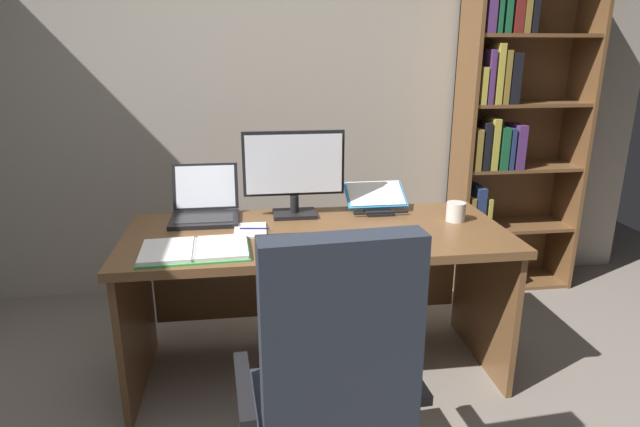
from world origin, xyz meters
name	(u,v)px	position (x,y,z in m)	size (l,w,h in m)	color
wall_back	(288,98)	(0.00, 1.99, 1.27)	(4.86, 0.12, 2.55)	#A89E8E
desk	(315,264)	(0.04, 0.93, 0.55)	(1.80, 0.77, 0.76)	brown
bookshelf	(506,140)	(1.39, 1.74, 1.01)	(0.81, 0.34, 2.07)	brown
office_chair	(333,406)	(-0.03, -0.06, 0.46)	(0.64, 0.60, 1.09)	black
monitor	(294,173)	(-0.04, 1.10, 0.98)	(0.51, 0.16, 0.44)	black
laptop	(205,208)	(-0.50, 1.11, 0.81)	(0.33, 0.34, 0.25)	black
keyboard	(303,241)	(-0.04, 0.69, 0.77)	(0.42, 0.15, 0.02)	black
computer_mouse	(369,236)	(0.26, 0.69, 0.78)	(0.06, 0.10, 0.04)	black
reading_stand_with_book	(376,197)	(0.40, 1.15, 0.82)	(0.32, 0.25, 0.13)	black
open_binder	(195,250)	(-0.51, 0.64, 0.77)	(0.47, 0.31, 0.02)	green
notepad	(250,230)	(-0.27, 0.88, 0.76)	(0.15, 0.21, 0.01)	white
pen	(255,228)	(-0.25, 0.88, 0.77)	(0.01, 0.01, 0.14)	navy
coffee_mug	(456,212)	(0.75, 0.91, 0.80)	(0.10, 0.10, 0.09)	silver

